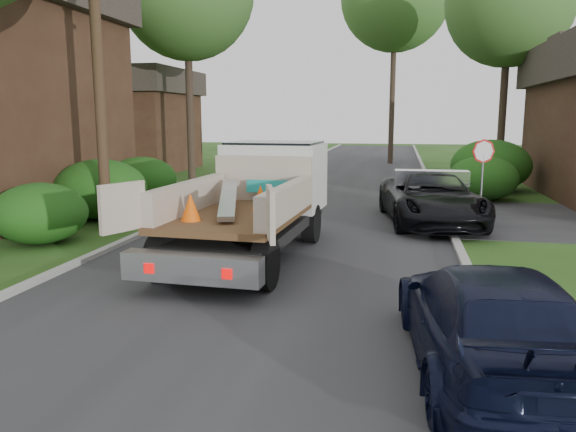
# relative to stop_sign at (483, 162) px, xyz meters

# --- Properties ---
(ground) EXTENTS (120.00, 120.00, 0.00)m
(ground) POSITION_rel_stop_sign_xyz_m (-5.20, -9.00, -1.78)
(ground) COLOR #254513
(ground) RESTS_ON ground
(road) EXTENTS (8.00, 90.00, 0.02)m
(road) POSITION_rel_stop_sign_xyz_m (-5.20, 1.00, -1.77)
(road) COLOR #28282B
(road) RESTS_ON ground
(curb_left) EXTENTS (0.20, 90.00, 0.12)m
(curb_left) POSITION_rel_stop_sign_xyz_m (-9.30, 1.00, -1.72)
(curb_left) COLOR #9E9E99
(curb_left) RESTS_ON ground
(curb_right) EXTENTS (0.20, 90.00, 0.12)m
(curb_right) POSITION_rel_stop_sign_xyz_m (-1.10, 1.00, -1.72)
(curb_right) COLOR #9E9E99
(curb_right) RESTS_ON ground
(stop_sign) EXTENTS (0.71, 0.32, 2.48)m
(stop_sign) POSITION_rel_stop_sign_xyz_m (0.00, 0.00, 0.00)
(stop_sign) COLOR slate
(stop_sign) RESTS_ON ground
(utility_pole) EXTENTS (2.42, 1.25, 10.00)m
(utility_pole) POSITION_rel_stop_sign_xyz_m (-10.68, -4.02, 3.40)
(utility_pole) COLOR #382619
(utility_pole) RESTS_ON ground
(house_left_far) EXTENTS (7.56, 7.56, 6.00)m
(house_left_far) POSITION_rel_stop_sign_xyz_m (-18.70, 13.00, 1.27)
(house_left_far) COLOR #3A2217
(house_left_far) RESTS_ON ground
(hedge_left_a) EXTENTS (2.34, 2.34, 1.53)m
(hedge_left_a) POSITION_rel_stop_sign_xyz_m (-11.40, -6.00, -1.01)
(hedge_left_a) COLOR #10440F
(hedge_left_a) RESTS_ON ground
(hedge_left_b) EXTENTS (2.86, 2.86, 1.87)m
(hedge_left_b) POSITION_rel_stop_sign_xyz_m (-11.70, -2.50, -0.84)
(hedge_left_b) COLOR #10440F
(hedge_left_b) RESTS_ON ground
(hedge_left_c) EXTENTS (2.60, 2.60, 1.70)m
(hedge_left_c) POSITION_rel_stop_sign_xyz_m (-12.00, 1.00, -0.93)
(hedge_left_c) COLOR #10440F
(hedge_left_c) RESTS_ON ground
(hedge_right_a) EXTENTS (2.60, 2.60, 1.70)m
(hedge_right_a) POSITION_rel_stop_sign_xyz_m (0.60, 4.00, -0.93)
(hedge_right_a) COLOR #10440F
(hedge_right_a) RESTS_ON ground
(hedge_right_b) EXTENTS (3.38, 3.38, 2.21)m
(hedge_right_b) POSITION_rel_stop_sign_xyz_m (1.30, 7.00, -0.67)
(hedge_right_b) COLOR #10440F
(hedge_right_b) RESTS_ON ground
(tree_right_far) EXTENTS (6.00, 6.00, 11.50)m
(tree_right_far) POSITION_rel_stop_sign_xyz_m (2.30, 11.00, 6.70)
(tree_right_far) COLOR #2D2119
(tree_right_far) RESTS_ON ground
(flatbed_truck) EXTENTS (3.13, 6.80, 2.53)m
(flatbed_truck) POSITION_rel_stop_sign_xyz_m (-5.78, -5.48, -0.40)
(flatbed_truck) COLOR black
(flatbed_truck) RESTS_ON ground
(black_pickup) EXTENTS (3.33, 5.84, 1.54)m
(black_pickup) POSITION_rel_stop_sign_xyz_m (-1.60, -1.41, -1.01)
(black_pickup) COLOR black
(black_pickup) RESTS_ON ground
(navy_suv) EXTENTS (2.34, 4.89, 1.38)m
(navy_suv) POSITION_rel_stop_sign_xyz_m (-1.40, -11.50, -1.09)
(navy_suv) COLOR black
(navy_suv) RESTS_ON ground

